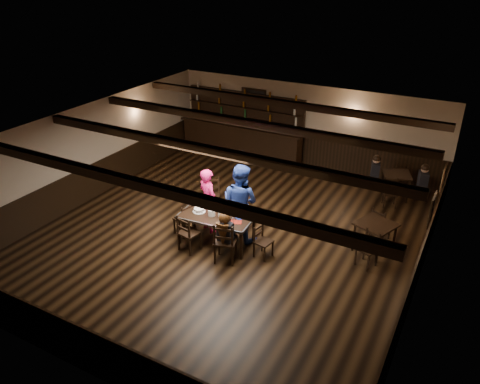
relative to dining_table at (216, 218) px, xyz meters
The scene contains 25 objects.
ground 0.88m from the dining_table, 82.02° to the left, with size 10.00×10.00×0.00m, color black.
room_shell 1.22m from the dining_table, 81.65° to the left, with size 9.02×10.02×2.71m.
dining_table is the anchor object (origin of this frame).
chair_near_left 0.77m from the dining_table, 123.64° to the right, with size 0.51×0.49×0.94m.
chair_near_right 0.84m from the dining_table, 46.16° to the right, with size 0.58×0.56×1.02m.
chair_end_left 0.90m from the dining_table, behind, with size 0.46×0.47×0.85m.
chair_end_right 1.20m from the dining_table, ahead, with size 0.41×0.43×0.80m.
chair_far_pushed 1.59m from the dining_table, 125.96° to the left, with size 0.61×0.60×1.01m.
woman_pink 0.69m from the dining_table, 137.60° to the left, with size 0.61×0.40×1.68m, color #FF2E60.
man_blue 0.71m from the dining_table, 55.29° to the left, with size 0.94×0.74×1.94m, color navy.
seated_person 0.79m from the dining_table, 44.04° to the right, with size 0.34×0.51×0.83m.
cake 0.48m from the dining_table, behind, with size 0.31×0.31×0.10m.
plate_stack_a 0.18m from the dining_table, 165.91° to the right, with size 0.17×0.17×0.16m, color white.
plate_stack_b 0.23m from the dining_table, 21.61° to the left, with size 0.18×0.18×0.21m, color white.
tea_light 0.14m from the dining_table, 56.21° to the left, with size 0.05×0.05×0.06m.
salt_shaker 0.38m from the dining_table, ahead, with size 0.04×0.04×0.09m, color silver.
pepper_shaker 0.48m from the dining_table, ahead, with size 0.03×0.03×0.09m, color #A5A8AD.
drink_glass 0.30m from the dining_table, 19.77° to the left, with size 0.08×0.08×0.13m, color silver.
menu_red 0.55m from the dining_table, ahead, with size 0.27×0.19×0.00m, color maroon.
menu_blue 0.55m from the dining_table, 22.43° to the left, with size 0.26×0.18×0.00m, color #101D52.
bar_counter 5.68m from the dining_table, 111.85° to the left, with size 4.52×0.70×2.20m.
back_table_a 3.72m from the dining_table, 22.92° to the left, with size 1.02×1.02×0.75m.
back_table_b 5.57m from the dining_table, 54.30° to the left, with size 0.97×0.97×0.75m.
bg_patron_left 5.11m from the dining_table, 58.50° to the left, with size 0.32×0.43×0.79m.
bg_patron_right 5.89m from the dining_table, 47.45° to the left, with size 0.33×0.43×0.79m.
Camera 1 is at (5.00, -8.74, 6.20)m, focal length 35.00 mm.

